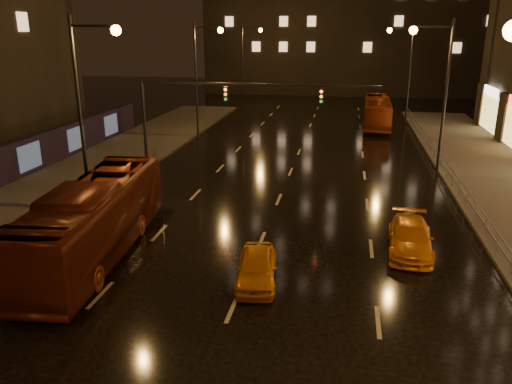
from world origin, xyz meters
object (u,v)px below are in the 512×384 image
(taxi_near, at_px, (257,267))
(taxi_far, at_px, (410,238))
(bus_red, at_px, (94,219))
(bus_curb, at_px, (377,112))

(taxi_near, bearing_deg, taxi_far, 25.96)
(bus_red, relative_size, taxi_near, 3.14)
(taxi_near, xyz_separation_m, taxi_far, (6.12, 4.00, 0.02))
(taxi_near, bearing_deg, bus_curb, 72.77)
(bus_red, distance_m, taxi_far, 13.71)
(bus_curb, height_order, taxi_near, bus_curb)
(taxi_far, bearing_deg, bus_red, -164.50)
(bus_red, xyz_separation_m, taxi_far, (13.39, 2.77, -0.98))
(bus_red, distance_m, taxi_near, 7.44)
(bus_curb, distance_m, taxi_far, 30.51)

